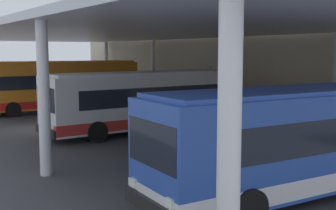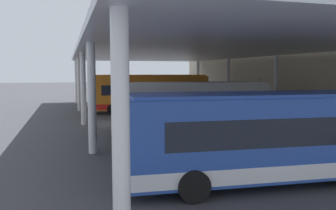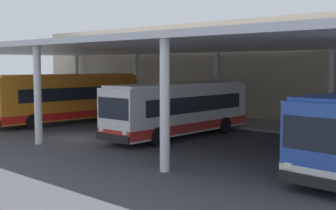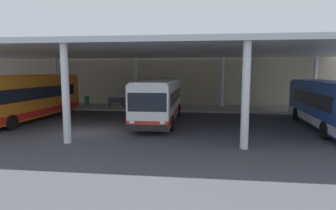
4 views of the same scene
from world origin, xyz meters
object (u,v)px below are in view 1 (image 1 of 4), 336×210
(bench_waiting, at_px, (188,101))
(trash_bin, at_px, (165,97))
(banner_sign, at_px, (210,87))
(bus_second_bay, at_px, (143,101))
(bus_middle_bay, at_px, (307,139))
(bus_nearest_bay, at_px, (59,86))

(bench_waiting, distance_m, trash_bin, 3.29)
(banner_sign, bearing_deg, bus_second_bay, -70.88)
(bench_waiting, height_order, banner_sign, banner_sign)
(bus_second_bay, xyz_separation_m, bus_middle_bay, (11.59, -1.29, 0.00))
(bus_nearest_bay, bearing_deg, trash_bin, 81.47)
(bus_nearest_bay, xyz_separation_m, banner_sign, (8.05, 7.15, 0.14))
(bus_middle_bay, relative_size, trash_bin, 10.89)
(banner_sign, bearing_deg, bus_nearest_bay, -138.36)
(bus_middle_bay, xyz_separation_m, trash_bin, (-20.63, 8.72, -0.98))
(bus_middle_bay, bearing_deg, bus_second_bay, 173.65)
(bus_second_bay, relative_size, bench_waiting, 5.86)
(bench_waiting, xyz_separation_m, trash_bin, (-3.29, 0.14, 0.01))
(bus_middle_bay, xyz_separation_m, bench_waiting, (-17.34, 8.58, -0.99))
(bus_nearest_bay, relative_size, banner_sign, 3.57)
(bus_nearest_bay, xyz_separation_m, bus_second_bay, (10.27, 0.74, -0.19))
(bench_waiting, relative_size, trash_bin, 1.84)
(bus_nearest_bay, relative_size, bus_middle_bay, 1.07)
(bus_nearest_bay, height_order, banner_sign, bus_nearest_bay)
(bus_second_bay, distance_m, bench_waiting, 9.34)
(banner_sign, bearing_deg, bus_middle_bay, -29.15)
(bus_middle_bay, height_order, bench_waiting, bus_middle_bay)
(bus_nearest_bay, relative_size, trash_bin, 11.67)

